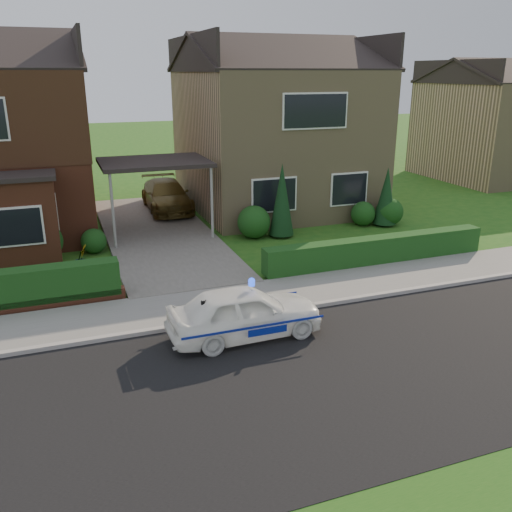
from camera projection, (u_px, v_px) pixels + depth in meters
name	position (u px, v px, depth m)	size (l,w,h in m)	color
ground	(265.00, 388.00, 10.38)	(120.00, 120.00, 0.00)	#1F5516
road	(265.00, 388.00, 10.38)	(60.00, 6.00, 0.02)	black
kerb	(220.00, 320.00, 13.07)	(60.00, 0.16, 0.12)	#9E9993
sidewalk	(208.00, 304.00, 14.01)	(60.00, 2.00, 0.10)	slate
driveway	(158.00, 233.00, 20.13)	(3.80, 12.00, 0.12)	#666059
house_right	(274.00, 122.00, 23.53)	(7.50, 8.06, 7.25)	tan
carport_link	(154.00, 164.00, 19.25)	(3.80, 3.00, 2.77)	black
hedge_right	(375.00, 265.00, 17.03)	(7.50, 0.55, 0.80)	#123B15
shrub_left_mid	(41.00, 242.00, 17.11)	(1.32, 1.32, 1.32)	#123B15
shrub_left_near	(94.00, 241.00, 17.98)	(0.84, 0.84, 0.84)	#123B15
shrub_right_near	(254.00, 222.00, 19.58)	(1.20, 1.20, 1.20)	#123B15
shrub_right_mid	(363.00, 214.00, 21.22)	(0.96, 0.96, 0.96)	#123B15
shrub_right_far	(389.00, 212.00, 21.26)	(1.08, 1.08, 1.08)	#123B15
conifer_a	(282.00, 202.00, 19.51)	(0.90, 0.90, 2.60)	black
conifer_b	(386.00, 198.00, 21.02)	(0.90, 0.90, 2.20)	black
neighbour_right	(495.00, 131.00, 30.31)	(6.50, 7.00, 5.20)	tan
police_car	(245.00, 313.00, 12.22)	(3.23, 3.55, 1.36)	white
driveway_car	(167.00, 195.00, 23.15)	(1.74, 4.28, 1.24)	brown
potted_plant_b	(81.00, 259.00, 16.28)	(0.37, 0.46, 0.83)	gray
potted_plant_c	(29.00, 253.00, 16.80)	(0.46, 0.46, 0.82)	gray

